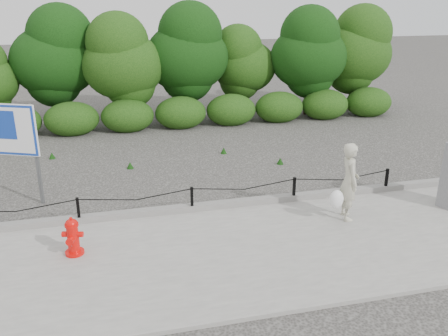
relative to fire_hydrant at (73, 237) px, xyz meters
name	(u,v)px	position (x,y,z in m)	size (l,w,h in m)	color
ground	(192,214)	(2.55, 1.35, -0.45)	(90.00, 90.00, 0.00)	#2D2B28
sidewalk	(211,256)	(2.55, -0.65, -0.41)	(14.00, 4.00, 0.08)	gray
curb	(192,208)	(2.55, 1.40, -0.30)	(14.00, 0.22, 0.14)	slate
chain_barrier	(192,196)	(2.55, 1.35, 0.01)	(10.06, 0.06, 0.60)	black
treeline	(167,57)	(3.27, 10.29, 2.07)	(20.42, 3.61, 4.50)	black
fire_hydrant	(73,237)	(0.00, 0.00, 0.00)	(0.44, 0.45, 0.77)	red
pedestrian	(348,183)	(5.81, 0.17, 0.48)	(0.78, 0.71, 1.74)	#B8B59E
advertising_sign	(7,134)	(-1.48, 3.08, 1.28)	(1.42, 0.69, 2.45)	slate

